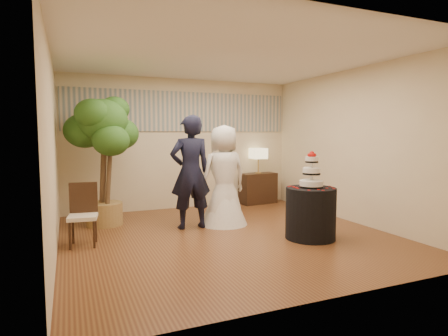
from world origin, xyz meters
name	(u,v)px	position (x,y,z in m)	size (l,w,h in m)	color
floor	(228,236)	(0.00, 0.00, 0.00)	(5.00, 5.00, 0.00)	brown
ceiling	(228,57)	(0.00, 0.00, 2.80)	(5.00, 5.00, 0.00)	white
wall_back	(183,144)	(0.00, 2.50, 1.40)	(5.00, 0.06, 2.80)	beige
wall_front	(332,157)	(0.00, -2.50, 1.40)	(5.00, 0.06, 2.80)	beige
wall_left	(53,151)	(-2.50, 0.00, 1.40)	(0.06, 5.00, 2.80)	beige
wall_right	(354,146)	(2.50, 0.00, 1.40)	(0.06, 5.00, 2.80)	beige
mural_border	(183,112)	(0.00, 2.48, 2.10)	(4.90, 0.02, 0.85)	#9F9D91
groom	(190,172)	(-0.39, 0.71, 0.97)	(0.71, 0.46, 1.94)	black
bride	(224,175)	(0.24, 0.74, 0.89)	(0.87, 0.85, 1.78)	white
cake_table	(311,213)	(1.12, -0.63, 0.40)	(0.77, 0.77, 0.80)	black
wedding_cake	(312,169)	(1.12, -0.63, 1.08)	(0.36, 0.36, 0.56)	white
console	(258,188)	(1.76, 2.30, 0.36)	(0.85, 0.38, 0.71)	#301D11
table_lamp	(258,161)	(1.76, 2.30, 1.00)	(0.33, 0.33, 0.58)	beige
ficus_tree	(103,159)	(-1.75, 1.50, 1.18)	(1.12, 1.12, 2.35)	#2C591C
side_chair	(83,215)	(-2.15, 0.32, 0.45)	(0.42, 0.44, 0.91)	#301D11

